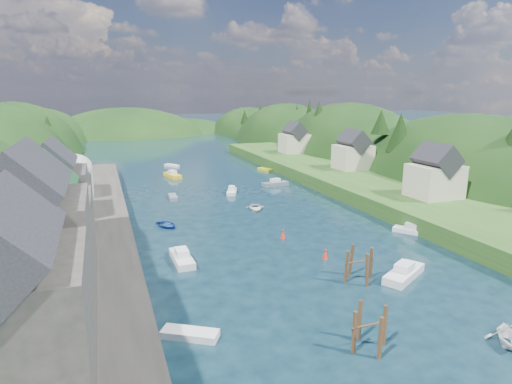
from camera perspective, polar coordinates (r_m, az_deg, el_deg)
name	(u,v)px	position (r m, az deg, el deg)	size (l,w,h in m)	color
ground	(218,188)	(83.76, -5.14, 0.54)	(600.00, 600.00, 0.00)	black
hillside_right	(347,184)	(125.73, 12.06, 1.08)	(36.00, 245.56, 48.00)	black
far_hills	(152,156)	(206.33, -13.68, 4.66)	(103.00, 68.00, 44.00)	black
hill_trees	(197,126)	(97.61, -7.83, 8.77)	(90.35, 148.76, 11.21)	black
quay_left	(79,250)	(52.11, -22.56, -7.14)	(12.00, 110.00, 2.00)	#2D2B28
terrace_left_grass	(8,256)	(52.93, -30.21, -7.35)	(12.00, 110.00, 2.50)	#234719
quayside_buildings	(37,238)	(37.54, -27.18, -5.50)	(8.00, 35.84, 12.90)	#2D2B28
boat_sheds	(67,181)	(69.51, -23.94, 1.30)	(7.00, 21.00, 7.50)	#2D2D30
terrace_right	(357,183)	(84.57, 13.27, 1.19)	(16.00, 120.00, 2.40)	#234719
right_bank_cottages	(348,153)	(92.31, 12.17, 5.15)	(9.00, 59.24, 8.41)	beige
piling_cluster_near	(369,332)	(33.49, 14.88, -17.61)	(3.09, 2.89, 3.68)	#382314
piling_cluster_far	(359,267)	(43.96, 13.54, -9.72)	(3.38, 3.14, 3.84)	#382314
channel_buoy_near	(325,254)	(49.05, 9.24, -8.17)	(0.70, 0.70, 1.10)	red
channel_buoy_far	(283,234)	(55.02, 3.63, -5.64)	(0.70, 0.70, 1.10)	red
moored_boats	(264,219)	(61.18, 1.11, -3.68)	(36.71, 91.27, 1.86)	silver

